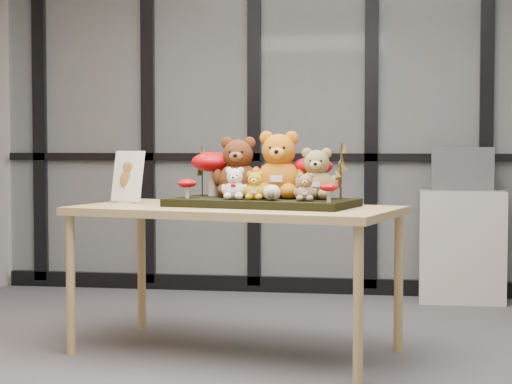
% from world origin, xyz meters
% --- Properties ---
extents(floor, '(5.00, 5.00, 0.00)m').
position_xyz_m(floor, '(0.00, 0.00, 0.00)').
color(floor, '#55555A').
rests_on(floor, ground).
extents(room_shell, '(5.00, 5.00, 5.00)m').
position_xyz_m(room_shell, '(0.00, 0.00, 1.68)').
color(room_shell, '#AFACA5').
rests_on(room_shell, floor).
extents(glass_partition, '(4.90, 0.06, 2.78)m').
position_xyz_m(glass_partition, '(-0.00, 2.47, 1.42)').
color(glass_partition, '#2D383F').
rests_on(glass_partition, floor).
extents(display_table, '(1.88, 1.25, 0.81)m').
position_xyz_m(display_table, '(-0.20, 0.34, 0.75)').
color(display_table, tan).
rests_on(display_table, floor).
extents(diorama_tray, '(1.08, 0.72, 0.04)m').
position_xyz_m(diorama_tray, '(-0.06, 0.37, 0.83)').
color(diorama_tray, black).
rests_on(diorama_tray, display_table).
extents(bear_pooh_yellow, '(0.37, 0.35, 0.41)m').
position_xyz_m(bear_pooh_yellow, '(0.03, 0.44, 1.06)').
color(bear_pooh_yellow, '#BD6410').
rests_on(bear_pooh_yellow, diorama_tray).
extents(bear_brown_medium, '(0.34, 0.32, 0.37)m').
position_xyz_m(bear_brown_medium, '(-0.21, 0.51, 1.04)').
color(bear_brown_medium, '#4F250F').
rests_on(bear_brown_medium, diorama_tray).
extents(bear_tan_back, '(0.28, 0.26, 0.31)m').
position_xyz_m(bear_tan_back, '(0.24, 0.37, 1.01)').
color(bear_tan_back, olive).
rests_on(bear_tan_back, diorama_tray).
extents(bear_small_yellow, '(0.15, 0.14, 0.17)m').
position_xyz_m(bear_small_yellow, '(-0.08, 0.25, 0.94)').
color(bear_small_yellow, '#C49118').
rests_on(bear_small_yellow, diorama_tray).
extents(bear_white_bow, '(0.17, 0.16, 0.19)m').
position_xyz_m(bear_white_bow, '(-0.19, 0.28, 0.95)').
color(bear_white_bow, white).
rests_on(bear_white_bow, diorama_tray).
extents(bear_beige_small, '(0.15, 0.14, 0.16)m').
position_xyz_m(bear_beige_small, '(0.20, 0.19, 0.93)').
color(bear_beige_small, '#94754F').
rests_on(bear_beige_small, diorama_tray).
extents(plush_cream_hedgehog, '(0.08, 0.08, 0.09)m').
position_xyz_m(plush_cream_hedgehog, '(0.02, 0.20, 0.90)').
color(plush_cream_hedgehog, beige).
rests_on(plush_cream_hedgehog, diorama_tray).
extents(mushroom_back_left, '(0.25, 0.25, 0.28)m').
position_xyz_m(mushroom_back_left, '(-0.37, 0.59, 0.99)').
color(mushroom_back_left, '#9E050B').
rests_on(mushroom_back_left, diorama_tray).
extents(mushroom_back_right, '(0.22, 0.22, 0.25)m').
position_xyz_m(mushroom_back_right, '(0.21, 0.49, 0.98)').
color(mushroom_back_right, '#9E050B').
rests_on(mushroom_back_right, diorama_tray).
extents(mushroom_front_left, '(0.11, 0.11, 0.12)m').
position_xyz_m(mushroom_front_left, '(-0.47, 0.35, 0.91)').
color(mushroom_front_left, '#9E050B').
rests_on(mushroom_front_left, diorama_tray).
extents(mushroom_front_right, '(0.10, 0.10, 0.11)m').
position_xyz_m(mushroom_front_right, '(0.33, 0.13, 0.91)').
color(mushroom_front_right, '#9E050B').
rests_on(mushroom_front_right, diorama_tray).
extents(sprig_green_far_left, '(0.05, 0.05, 0.29)m').
position_xyz_m(sprig_green_far_left, '(-0.44, 0.60, 1.00)').
color(sprig_green_far_left, '#1D3C0D').
rests_on(sprig_green_far_left, diorama_tray).
extents(sprig_green_mid_left, '(0.05, 0.05, 0.22)m').
position_xyz_m(sprig_green_mid_left, '(-0.29, 0.62, 0.96)').
color(sprig_green_mid_left, '#1D3C0D').
rests_on(sprig_green_mid_left, diorama_tray).
extents(sprig_dry_far_right, '(0.05, 0.05, 0.31)m').
position_xyz_m(sprig_dry_far_right, '(0.37, 0.38, 1.01)').
color(sprig_dry_far_right, brown).
rests_on(sprig_dry_far_right, diorama_tray).
extents(sprig_dry_mid_right, '(0.05, 0.05, 0.20)m').
position_xyz_m(sprig_dry_mid_right, '(0.38, 0.25, 0.95)').
color(sprig_dry_mid_right, brown).
rests_on(sprig_dry_mid_right, diorama_tray).
extents(sprig_green_centre, '(0.05, 0.05, 0.21)m').
position_xyz_m(sprig_green_centre, '(-0.06, 0.58, 0.96)').
color(sprig_green_centre, '#1D3C0D').
rests_on(sprig_green_centre, diorama_tray).
extents(sign_holder, '(0.22, 0.14, 0.30)m').
position_xyz_m(sign_holder, '(-0.86, 0.53, 0.95)').
color(sign_holder, silver).
rests_on(sign_holder, display_table).
extents(label_card, '(0.10, 0.03, 0.00)m').
position_xyz_m(label_card, '(-0.23, -0.01, 0.81)').
color(label_card, white).
rests_on(label_card, display_table).
extents(cabinet, '(0.61, 0.36, 0.81)m').
position_xyz_m(cabinet, '(1.12, 2.25, 0.41)').
color(cabinet, '#ADA79A').
rests_on(cabinet, floor).
extents(monitor, '(0.45, 0.05, 0.32)m').
position_xyz_m(monitor, '(1.12, 2.27, 0.97)').
color(monitor, '#4F5357').
rests_on(monitor, cabinet).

